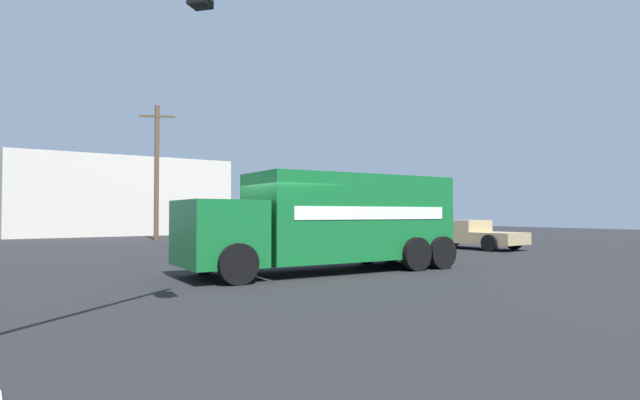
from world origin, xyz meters
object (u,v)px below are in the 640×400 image
(delivery_truck, at_px, (331,221))
(vending_machine_red, at_px, (362,223))
(pickup_tan, at_px, (469,233))
(vending_machine_blue, at_px, (344,223))
(utility_pole, at_px, (157,170))
(palm_tree_far, at_px, (316,192))

(delivery_truck, relative_size, vending_machine_red, 4.52)
(pickup_tan, bearing_deg, delivery_truck, -160.15)
(vending_machine_blue, xyz_separation_m, utility_pole, (-10.23, 6.45, 3.41))
(pickup_tan, bearing_deg, vending_machine_red, 86.39)
(vending_machine_blue, xyz_separation_m, palm_tree_far, (-1.57, 0.87, 2.04))
(delivery_truck, distance_m, vending_machine_red, 17.48)
(palm_tree_far, bearing_deg, pickup_tan, -81.31)
(pickup_tan, distance_m, vending_machine_blue, 10.01)
(pickup_tan, relative_size, palm_tree_far, 1.25)
(vending_machine_red, height_order, palm_tree_far, palm_tree_far)
(delivery_truck, bearing_deg, utility_pole, 87.66)
(delivery_truck, height_order, vending_machine_blue, delivery_truck)
(vending_machine_red, distance_m, palm_tree_far, 3.59)
(pickup_tan, height_order, utility_pole, utility_pole)
(delivery_truck, bearing_deg, pickup_tan, 19.85)
(delivery_truck, distance_m, pickup_tan, 11.89)
(delivery_truck, xyz_separation_m, vending_machine_blue, (11.07, 14.04, -0.42))
(utility_pole, bearing_deg, palm_tree_far, -32.77)
(vending_machine_blue, bearing_deg, delivery_truck, -128.25)
(delivery_truck, height_order, palm_tree_far, palm_tree_far)
(vending_machine_blue, relative_size, palm_tree_far, 0.43)
(vending_machine_red, bearing_deg, pickup_tan, -93.61)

